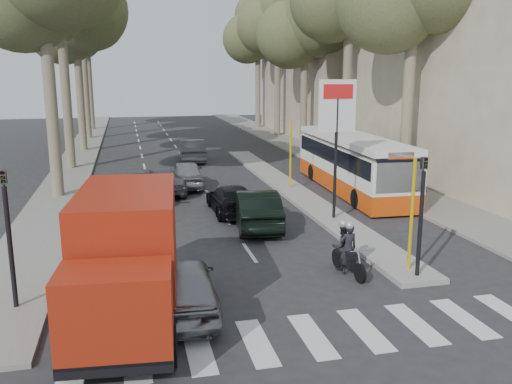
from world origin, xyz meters
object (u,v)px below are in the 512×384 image
silver_hatchback (183,285)px  city_bus (352,162)px  dark_hatchback (256,209)px  red_truck (127,257)px  motorcycle (345,249)px

silver_hatchback → city_bus: city_bus is taller
city_bus → dark_hatchback: bearing=-137.5°
red_truck → city_bus: 16.63m
silver_hatchback → red_truck: 1.67m
city_bus → motorcycle: bearing=-111.8°
silver_hatchback → dark_hatchback: bearing=-115.1°
motorcycle → red_truck: bearing=-169.5°
red_truck → motorcycle: bearing=22.1°
dark_hatchback → red_truck: size_ratio=0.74×
red_truck → city_bus: size_ratio=0.56×
red_truck → city_bus: bearing=53.8°
silver_hatchback → red_truck: bearing=14.9°
city_bus → motorcycle: city_bus is taller
dark_hatchback → motorcycle: size_ratio=2.32×
motorcycle → dark_hatchback: bearing=99.0°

